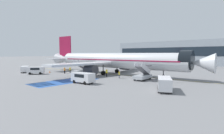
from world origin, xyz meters
TOP-DOWN VIEW (x-y plane):
  - ground_plane at (0.00, 0.00)m, footprint 600.00×600.00m
  - apron_leadline_yellow at (1.73, -0.63)m, footprint 80.92×7.22m
  - apron_stand_patch_blue at (1.73, -16.10)m, footprint 5.62×13.64m
  - apron_walkway_bar_0 at (-0.67, -20.97)m, footprint 0.44×3.60m
  - apron_walkway_bar_1 at (0.53, -20.97)m, footprint 0.44×3.60m
  - apron_walkway_bar_2 at (1.73, -20.97)m, footprint 0.44×3.60m
  - apron_walkway_bar_3 at (2.93, -20.97)m, footprint 0.44×3.60m
  - airliner at (1.08, -0.69)m, footprint 47.76×35.66m
  - boarding_stairs_forward at (12.31, -4.28)m, footprint 2.61×5.38m
  - boarding_stairs_aft at (-6.22, -5.89)m, footprint 2.61×5.38m
  - fuel_tanker at (-4.10, 21.74)m, footprint 10.16×3.21m
  - service_van_0 at (-14.78, -14.44)m, footprint 4.16×4.47m
  - service_van_1 at (20.39, -11.33)m, footprint 4.07×5.49m
  - service_van_2 at (6.06, -15.23)m, footprint 4.65×2.47m
  - service_van_3 at (-21.71, -14.51)m, footprint 5.16×3.87m
  - ground_crew_0 at (6.93, -5.52)m, footprint 0.47×0.46m
  - ground_crew_1 at (-10.36, -8.39)m, footprint 0.25×0.44m
  - ground_crew_2 at (3.07, -5.55)m, footprint 0.31×0.47m
  - ground_crew_3 at (-10.04, -6.80)m, footprint 0.37×0.48m
  - traffic_cone_0 at (-15.62, -9.99)m, footprint 0.50×0.50m
  - traffic_cone_1 at (0.79, -8.52)m, footprint 0.51×0.51m
  - terminal_building at (2.88, 55.28)m, footprint 79.28×12.10m

SIDE VIEW (x-z plane):
  - ground_plane at x=0.00m, z-range 0.00..0.00m
  - apron_leadline_yellow at x=1.73m, z-range 0.00..0.01m
  - apron_stand_patch_blue at x=1.73m, z-range 0.00..0.01m
  - apron_walkway_bar_0 at x=-0.67m, z-range 0.00..0.01m
  - apron_walkway_bar_1 at x=0.53m, z-range 0.00..0.01m
  - apron_walkway_bar_2 at x=1.73m, z-range 0.00..0.01m
  - apron_walkway_bar_3 at x=2.93m, z-range 0.00..0.01m
  - traffic_cone_0 at x=-15.62m, z-range 0.00..0.55m
  - traffic_cone_1 at x=0.79m, z-range 0.00..0.57m
  - ground_crew_0 at x=6.93m, z-range 0.11..1.72m
  - boarding_stairs_aft at x=-6.22m, z-range -0.96..2.90m
  - ground_crew_1 at x=-10.36m, z-range 0.13..1.82m
  - boarding_stairs_forward at x=12.31m, z-range -0.97..2.91m
  - ground_crew_3 at x=-10.04m, z-range 0.14..1.91m
  - ground_crew_2 at x=3.07m, z-range 0.15..2.01m
  - service_van_3 at x=-21.71m, z-range 0.20..2.02m
  - service_van_0 at x=-14.78m, z-range 0.20..2.16m
  - service_van_2 at x=6.06m, z-range 0.20..2.18m
  - service_van_1 at x=20.39m, z-range 0.21..2.21m
  - fuel_tanker at x=-4.10m, z-range 0.00..3.26m
  - airliner at x=1.08m, z-range -1.91..9.30m
  - terminal_building at x=2.88m, z-range 0.00..11.83m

